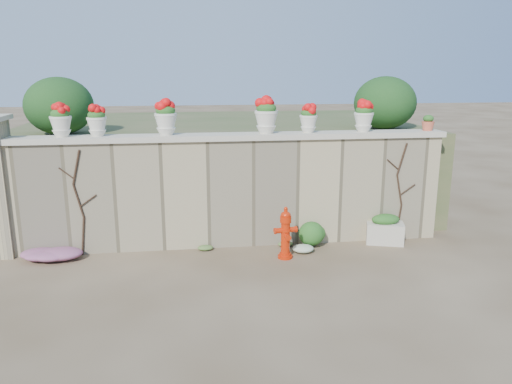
{
  "coord_description": "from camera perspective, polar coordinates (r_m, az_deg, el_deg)",
  "views": [
    {
      "loc": [
        -0.76,
        -7.19,
        3.24
      ],
      "look_at": [
        0.43,
        1.4,
        1.1
      ],
      "focal_mm": 35.0,
      "sensor_mm": 36.0,
      "label": 1
    }
  ],
  "objects": [
    {
      "name": "fire_hydrant",
      "position": [
        8.74,
        3.39,
        -4.67
      ],
      "size": [
        0.4,
        0.28,
        0.93
      ],
      "rotation": [
        0.0,
        0.0,
        0.13
      ],
      "color": "red",
      "rests_on": "ground"
    },
    {
      "name": "vine_left",
      "position": [
        9.25,
        -19.54,
        -1.02
      ],
      "size": [
        0.6,
        0.04,
        1.91
      ],
      "color": "black",
      "rests_on": "ground"
    },
    {
      "name": "back_shrub_right",
      "position": [
        11.03,
        14.52,
        9.84
      ],
      "size": [
        1.3,
        1.3,
        1.1
      ],
      "primitive_type": "ellipsoid",
      "color": "#143814",
      "rests_on": "raised_fill"
    },
    {
      "name": "urn_pot_1",
      "position": [
        9.17,
        -17.74,
        7.73
      ],
      "size": [
        0.34,
        0.34,
        0.54
      ],
      "color": "silver",
      "rests_on": "wall_cap"
    },
    {
      "name": "urn_pot_4",
      "position": [
        9.3,
        6.01,
        8.33
      ],
      "size": [
        0.33,
        0.33,
        0.51
      ],
      "color": "silver",
      "rests_on": "wall_cap"
    },
    {
      "name": "urn_pot_2",
      "position": [
        9.04,
        -10.28,
        8.36
      ],
      "size": [
        0.4,
        0.4,
        0.62
      ],
      "color": "silver",
      "rests_on": "wall_cap"
    },
    {
      "name": "urn_pot_5",
      "position": [
        9.61,
        12.21,
        8.44
      ],
      "size": [
        0.37,
        0.37,
        0.57
      ],
      "color": "silver",
      "rests_on": "wall_cap"
    },
    {
      "name": "urn_pot_0",
      "position": [
        9.28,
        -21.42,
        7.63
      ],
      "size": [
        0.37,
        0.37,
        0.58
      ],
      "color": "silver",
      "rests_on": "wall_cap"
    },
    {
      "name": "urn_pot_3",
      "position": [
        9.14,
        1.17,
        8.75
      ],
      "size": [
        0.42,
        0.42,
        0.66
      ],
      "color": "silver",
      "rests_on": "wall_cap"
    },
    {
      "name": "white_flowers",
      "position": [
        9.06,
        5.14,
        -6.53
      ],
      "size": [
        0.51,
        0.41,
        0.18
      ],
      "primitive_type": "ellipsoid",
      "color": "white",
      "rests_on": "ground"
    },
    {
      "name": "vine_right",
      "position": [
        9.9,
        16.13,
        0.17
      ],
      "size": [
        0.6,
        0.04,
        1.91
      ],
      "color": "black",
      "rests_on": "ground"
    },
    {
      "name": "planter_box",
      "position": [
        9.84,
        14.52,
        -4.19
      ],
      "size": [
        0.78,
        0.59,
        0.57
      ],
      "rotation": [
        0.0,
        0.0,
        -0.3
      ],
      "color": "beige",
      "rests_on": "ground"
    },
    {
      "name": "wall_cap",
      "position": [
        9.1,
        -3.03,
        6.33
      ],
      "size": [
        8.1,
        0.52,
        0.1
      ],
      "primitive_type": "cube",
      "color": "beige",
      "rests_on": "stone_wall"
    },
    {
      "name": "stone_wall",
      "position": [
        9.3,
        -2.95,
        -0.1
      ],
      "size": [
        8.0,
        0.4,
        2.0
      ],
      "primitive_type": "cube",
      "color": "tan",
      "rests_on": "ground"
    },
    {
      "name": "magenta_clump",
      "position": [
        9.37,
        -22.49,
        -6.6
      ],
      "size": [
        1.01,
        0.67,
        0.27
      ],
      "primitive_type": "ellipsoid",
      "color": "#C627A7",
      "rests_on": "ground"
    },
    {
      "name": "green_shrub",
      "position": [
        9.36,
        6.5,
        -4.54
      ],
      "size": [
        0.63,
        0.57,
        0.6
      ],
      "primitive_type": "ellipsoid",
      "color": "#1E5119",
      "rests_on": "ground"
    },
    {
      "name": "ground",
      "position": [
        7.92,
        -1.69,
        -10.27
      ],
      "size": [
        80.0,
        80.0,
        0.0
      ],
      "primitive_type": "plane",
      "color": "brown",
      "rests_on": "ground"
    },
    {
      "name": "terracotta_pot",
      "position": [
        10.13,
        19.06,
        7.4
      ],
      "size": [
        0.24,
        0.24,
        0.29
      ],
      "color": "#C9593D",
      "rests_on": "wall_cap"
    },
    {
      "name": "back_shrub_left",
      "position": [
        10.5,
        -21.57,
        9.14
      ],
      "size": [
        1.3,
        1.3,
        1.1
      ],
      "primitive_type": "ellipsoid",
      "color": "#143814",
      "rests_on": "raised_fill"
    },
    {
      "name": "raised_fill",
      "position": [
        12.42,
        -4.24,
        3.43
      ],
      "size": [
        9.0,
        6.0,
        2.0
      ],
      "primitive_type": "cube",
      "color": "#384C23",
      "rests_on": "ground"
    }
  ]
}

